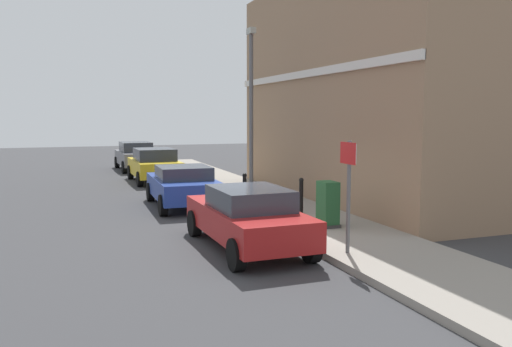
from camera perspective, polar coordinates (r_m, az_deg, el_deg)
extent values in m
plane|color=#38383A|center=(13.11, 0.39, -6.73)|extent=(80.00, 80.00, 0.00)
cube|color=gray|center=(19.25, -0.72, -2.29)|extent=(2.72, 30.00, 0.15)
cube|color=#937256|center=(19.34, 13.91, 8.79)|extent=(6.19, 12.18, 7.70)
cube|color=silver|center=(17.82, 5.41, 10.66)|extent=(0.12, 12.18, 0.24)
cube|color=maroon|center=(11.80, -0.99, -5.10)|extent=(1.78, 4.27, 0.61)
cube|color=#2D333D|center=(11.53, -0.67, -2.73)|extent=(1.53, 1.93, 0.48)
cylinder|color=black|center=(13.09, -6.66, -5.36)|extent=(0.23, 0.64, 0.64)
cylinder|color=black|center=(13.57, -0.13, -4.90)|extent=(0.23, 0.64, 0.64)
cylinder|color=black|center=(10.17, -2.13, -8.75)|extent=(0.23, 0.64, 0.64)
cylinder|color=black|center=(10.77, 5.95, -7.91)|extent=(0.23, 0.64, 0.64)
cube|color=navy|center=(17.25, -7.91, -1.49)|extent=(1.92, 4.01, 0.62)
cube|color=#2D333D|center=(17.01, -7.82, 0.09)|extent=(1.64, 1.78, 0.42)
cylinder|color=black|center=(18.56, -11.33, -1.97)|extent=(0.24, 0.65, 0.64)
cylinder|color=black|center=(18.85, -6.15, -1.75)|extent=(0.24, 0.65, 0.64)
cylinder|color=black|center=(15.76, -9.99, -3.41)|extent=(0.24, 0.65, 0.64)
cylinder|color=black|center=(16.10, -3.94, -3.12)|extent=(0.24, 0.65, 0.64)
cube|color=gold|center=(23.84, -10.90, 0.66)|extent=(1.88, 3.96, 0.65)
cube|color=#2D333D|center=(23.68, -10.89, 2.02)|extent=(1.64, 2.05, 0.54)
cylinder|color=black|center=(25.13, -13.39, 0.14)|extent=(0.23, 0.64, 0.64)
cylinder|color=black|center=(25.41, -9.53, 0.29)|extent=(0.23, 0.64, 0.64)
cylinder|color=black|center=(22.34, -12.43, -0.60)|extent=(0.23, 0.64, 0.64)
cylinder|color=black|center=(22.66, -8.11, -0.42)|extent=(0.23, 0.64, 0.64)
cube|color=slate|center=(29.17, -12.85, 1.66)|extent=(1.82, 4.18, 0.68)
cube|color=#2D333D|center=(29.06, -12.86, 2.81)|extent=(1.56, 2.08, 0.53)
cylinder|color=black|center=(30.59, -14.77, 1.18)|extent=(0.24, 0.65, 0.64)
cylinder|color=black|center=(30.82, -11.78, 1.30)|extent=(0.24, 0.65, 0.64)
cylinder|color=black|center=(27.59, -14.02, 0.66)|extent=(0.24, 0.65, 0.64)
cylinder|color=black|center=(27.84, -10.71, 0.79)|extent=(0.24, 0.65, 0.64)
cube|color=#1E4C28|center=(13.47, 7.76, -3.29)|extent=(0.40, 0.55, 1.15)
cube|color=#333333|center=(13.57, 7.72, -5.52)|extent=(0.46, 0.61, 0.08)
cylinder|color=black|center=(15.13, 4.89, -2.58)|extent=(0.12, 0.12, 0.95)
sphere|color=black|center=(15.06, 4.91, -0.72)|extent=(0.14, 0.14, 0.14)
cylinder|color=black|center=(16.27, -1.23, -1.92)|extent=(0.12, 0.12, 0.95)
sphere|color=black|center=(16.21, -1.24, -0.19)|extent=(0.14, 0.14, 0.14)
cylinder|color=#59595B|center=(10.89, 9.95, -2.55)|extent=(0.08, 0.08, 2.30)
cube|color=white|center=(10.78, 9.95, 2.17)|extent=(0.03, 0.56, 0.40)
cube|color=red|center=(10.77, 9.88, 2.17)|extent=(0.01, 0.60, 0.44)
cylinder|color=#59595B|center=(18.14, -0.52, 6.14)|extent=(0.14, 0.14, 5.50)
cube|color=#A5A599|center=(18.36, -0.53, 15.14)|extent=(0.20, 0.44, 0.20)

